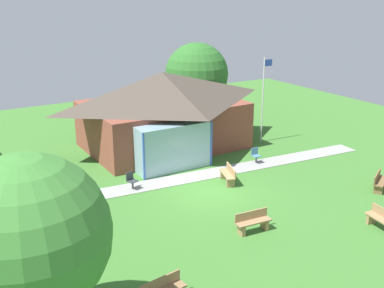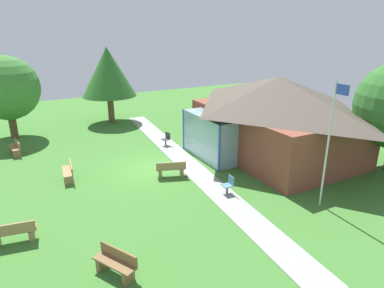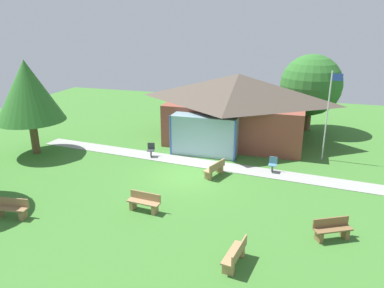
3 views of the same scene
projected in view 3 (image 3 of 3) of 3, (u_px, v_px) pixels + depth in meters
name	position (u px, v px, depth m)	size (l,w,h in m)	color
ground_plane	(188.00, 176.00, 19.91)	(44.00, 44.00, 0.00)	#3D752D
pavilion	(236.00, 106.00, 25.18)	(10.01, 8.02, 4.61)	brown
footpath	(198.00, 163.00, 21.68)	(21.84, 1.30, 0.03)	#999993
flagpole	(328.00, 112.00, 21.32)	(0.64, 0.08, 5.35)	silver
bench_front_left	(11.00, 209.00, 15.64)	(1.55, 0.65, 0.84)	olive
bench_front_center	(144.00, 202.00, 16.18)	(1.53, 0.57, 0.84)	#9E7A51
bench_lawn_far_right	(332.00, 230.00, 14.10)	(1.53, 1.10, 0.84)	brown
bench_front_right	(235.00, 255.00, 12.57)	(0.66, 1.55, 0.84)	#9E7A51
bench_rear_near_path	(215.00, 169.00, 19.77)	(0.91, 1.56, 0.84)	#9E7A51
patio_chair_west	(151.00, 150.00, 22.60)	(0.55, 0.55, 0.86)	#33383D
patio_chair_lawn_spare	(273.00, 165.00, 20.31)	(0.47, 0.47, 0.86)	teal
tree_behind_pavilion_right	(311.00, 85.00, 27.06)	(4.50, 4.50, 5.73)	brown
tree_west_hedge	(28.00, 91.00, 22.11)	(4.14, 4.14, 5.85)	brown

